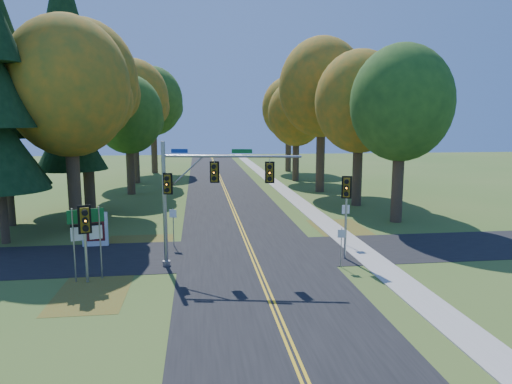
{
  "coord_description": "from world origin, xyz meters",
  "views": [
    {
      "loc": [
        -2.89,
        -22.52,
        7.28
      ],
      "look_at": [
        0.48,
        3.66,
        3.2
      ],
      "focal_mm": 32.0,
      "sensor_mm": 36.0,
      "label": 1
    }
  ],
  "objects": [
    {
      "name": "reg_sign_w",
      "position": [
        -4.37,
        4.0,
        1.56
      ],
      "size": [
        0.42,
        0.18,
        2.28
      ],
      "rotation": [
        0.0,
        0.0,
        -0.36
      ],
      "color": "gray",
      "rests_on": "ground"
    },
    {
      "name": "ped_signal_pole",
      "position": [
        -7.93,
        -1.89,
        2.7
      ],
      "size": [
        0.55,
        0.66,
        3.63
      ],
      "rotation": [
        0.0,
        0.0,
        0.33
      ],
      "color": "#999CA2",
      "rests_on": "ground"
    },
    {
      "name": "pine_b",
      "position": [
        -16.0,
        11.0,
        8.16
      ],
      "size": [
        5.6,
        5.6,
        17.31
      ],
      "color": "#38281C",
      "rests_on": "ground"
    },
    {
      "name": "east_signal_pole",
      "position": [
        4.79,
        0.16,
        3.41
      ],
      "size": [
        0.5,
        0.6,
        4.5
      ],
      "rotation": [
        0.0,
        0.0,
        -0.37
      ],
      "color": "#979B9F",
      "rests_on": "ground"
    },
    {
      "name": "ground",
      "position": [
        0.0,
        0.0,
        0.0
      ],
      "size": [
        160.0,
        160.0,
        0.0
      ],
      "primitive_type": "plane",
      "color": "#3C5F21",
      "rests_on": "ground"
    },
    {
      "name": "road_cross",
      "position": [
        0.0,
        2.0,
        0.01
      ],
      "size": [
        60.0,
        6.0,
        0.02
      ],
      "primitive_type": "cube",
      "color": "black",
      "rests_on": "ground"
    },
    {
      "name": "tree_w_b",
      "position": [
        -11.72,
        16.29,
        10.37
      ],
      "size": [
        8.6,
        8.6,
        15.38
      ],
      "color": "#38281C",
      "rests_on": "ground"
    },
    {
      "name": "tree_w_a",
      "position": [
        -11.13,
        9.38,
        9.49
      ],
      "size": [
        8.0,
        8.0,
        14.15
      ],
      "color": "#38281C",
      "rests_on": "ground"
    },
    {
      "name": "tree_w_c",
      "position": [
        -9.54,
        24.47,
        7.94
      ],
      "size": [
        6.8,
        6.8,
        11.91
      ],
      "color": "#38281C",
      "rests_on": "ground"
    },
    {
      "name": "sidewalk_east",
      "position": [
        6.2,
        0.0,
        0.03
      ],
      "size": [
        1.6,
        160.0,
        0.06
      ],
      "primitive_type": "cube",
      "color": "#9E998E",
      "rests_on": "ground"
    },
    {
      "name": "tree_e_e",
      "position": [
        10.47,
        43.58,
        9.19
      ],
      "size": [
        7.8,
        7.8,
        13.74
      ],
      "color": "#38281C",
      "rests_on": "ground"
    },
    {
      "name": "leaf_patch_e",
      "position": [
        6.8,
        6.0,
        0.01
      ],
      "size": [
        3.5,
        8.0,
        0.0
      ],
      "primitive_type": "cube",
      "color": "brown",
      "rests_on": "ground"
    },
    {
      "name": "tree_e_b",
      "position": [
        10.97,
        15.58,
        8.9
      ],
      "size": [
        7.6,
        7.6,
        13.33
      ],
      "color": "#38281C",
      "rests_on": "ground"
    },
    {
      "name": "route_sign_cluster",
      "position": [
        -7.99,
        -1.39,
        2.42
      ],
      "size": [
        1.54,
        0.54,
        3.43
      ],
      "rotation": [
        0.0,
        0.0,
        0.31
      ],
      "color": "gray",
      "rests_on": "ground"
    },
    {
      "name": "traffic_mast",
      "position": [
        -2.88,
        -0.06,
        4.07
      ],
      "size": [
        6.88,
        1.48,
        6.33
      ],
      "rotation": [
        0.0,
        0.0,
        -0.18
      ],
      "color": "gray",
      "rests_on": "ground"
    },
    {
      "name": "reg_sign_e_north",
      "position": [
        5.7,
        2.89,
        1.73
      ],
      "size": [
        0.48,
        0.1,
        2.53
      ],
      "rotation": [
        0.0,
        0.0,
        0.15
      ],
      "color": "gray",
      "rests_on": "ground"
    },
    {
      "name": "road_main",
      "position": [
        0.0,
        0.0,
        0.01
      ],
      "size": [
        8.0,
        160.0,
        0.02
      ],
      "primitive_type": "cube",
      "color": "black",
      "rests_on": "ground"
    },
    {
      "name": "tree_w_d",
      "position": [
        -10.13,
        33.18,
        9.78
      ],
      "size": [
        8.2,
        8.2,
        14.56
      ],
      "color": "#38281C",
      "rests_on": "ground"
    },
    {
      "name": "info_kiosk",
      "position": [
        -8.96,
        4.61,
        1.01
      ],
      "size": [
        1.47,
        0.26,
        2.03
      ],
      "rotation": [
        0.0,
        0.0,
        0.02
      ],
      "color": "white",
      "rests_on": "ground"
    },
    {
      "name": "centerline_right",
      "position": [
        0.1,
        0.0,
        0.03
      ],
      "size": [
        0.1,
        160.0,
        0.01
      ],
      "primitive_type": "cube",
      "color": "gold",
      "rests_on": "road_main"
    },
    {
      "name": "tree_e_a",
      "position": [
        11.57,
        8.77,
        8.53
      ],
      "size": [
        7.2,
        7.2,
        12.73
      ],
      "color": "#38281C",
      "rests_on": "ground"
    },
    {
      "name": "centerline_left",
      "position": [
        -0.1,
        0.0,
        0.03
      ],
      "size": [
        0.1,
        160.0,
        0.01
      ],
      "primitive_type": "cube",
      "color": "gold",
      "rests_on": "road_main"
    },
    {
      "name": "leaf_patch_w_near",
      "position": [
        -6.5,
        4.0,
        0.01
      ],
      "size": [
        4.0,
        6.0,
        0.0
      ],
      "primitive_type": "cube",
      "color": "brown",
      "rests_on": "ground"
    },
    {
      "name": "leaf_patch_w_far",
      "position": [
        -7.5,
        -3.0,
        0.01
      ],
      "size": [
        3.0,
        5.0,
        0.0
      ],
      "primitive_type": "cube",
      "color": "brown",
      "rests_on": "ground"
    },
    {
      "name": "tree_e_c",
      "position": [
        9.88,
        23.69,
        10.66
      ],
      "size": [
        8.8,
        8.8,
        15.79
      ],
      "color": "#38281C",
      "rests_on": "ground"
    },
    {
      "name": "tree_w_e",
      "position": [
        -8.92,
        44.09,
        10.07
      ],
      "size": [
        8.4,
        8.4,
        14.97
      ],
      "color": "#38281C",
      "rests_on": "ground"
    },
    {
      "name": "tree_e_d",
      "position": [
        9.26,
        32.87,
        8.24
      ],
      "size": [
        7.0,
        7.0,
        12.32
      ],
      "color": "#38281C",
      "rests_on": "ground"
    },
    {
      "name": "pine_c",
      "position": [
        -13.0,
        16.0,
        9.69
      ],
      "size": [
        5.6,
        5.6,
        20.56
      ],
      "color": "#38281C",
      "rests_on": "ground"
    },
    {
      "name": "reg_sign_e_south",
      "position": [
        4.2,
        -1.04,
        1.37
      ],
      "size": [
        0.37,
        0.14,
        2.01
      ],
      "rotation": [
        0.0,
        0.0,
        -0.31
      ],
      "color": "gray",
      "rests_on": "ground"
    }
  ]
}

